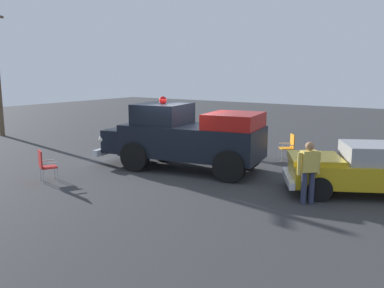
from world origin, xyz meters
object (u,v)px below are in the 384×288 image
(traffic_cone, at_px, (225,146))
(spectator_standing, at_px, (309,168))
(lawn_chair_near_truck, at_px, (257,144))
(lawn_chair_by_car, at_px, (44,163))
(lawn_chair_spare, at_px, (289,145))
(classic_hot_rod, at_px, (365,169))
(spectator_seated, at_px, (254,142))
(vintage_fire_truck, at_px, (186,136))

(traffic_cone, bearing_deg, spectator_standing, 137.82)
(lawn_chair_near_truck, bearing_deg, lawn_chair_by_car, 59.58)
(spectator_standing, relative_size, traffic_cone, 2.64)
(lawn_chair_by_car, distance_m, lawn_chair_spare, 9.17)
(lawn_chair_spare, bearing_deg, spectator_standing, 116.13)
(classic_hot_rod, height_order, lawn_chair_by_car, classic_hot_rod)
(lawn_chair_by_car, xyz_separation_m, spectator_seated, (-3.99, -6.86, 0.11))
(lawn_chair_near_truck, bearing_deg, spectator_standing, 129.02)
(vintage_fire_truck, xyz_separation_m, spectator_seated, (-1.23, -2.97, -0.50))
(lawn_chair_by_car, distance_m, spectator_standing, 8.08)
(traffic_cone, bearing_deg, spectator_seated, 165.59)
(classic_hot_rod, relative_size, lawn_chair_near_truck, 4.63)
(lawn_chair_near_truck, relative_size, lawn_chair_spare, 1.00)
(lawn_chair_by_car, relative_size, traffic_cone, 1.61)
(lawn_chair_near_truck, relative_size, spectator_seated, 0.79)
(vintage_fire_truck, relative_size, traffic_cone, 9.82)
(classic_hot_rod, relative_size, traffic_cone, 7.43)
(lawn_chair_near_truck, distance_m, lawn_chair_by_car, 8.07)
(traffic_cone, bearing_deg, lawn_chair_by_car, 71.27)
(vintage_fire_truck, bearing_deg, spectator_standing, 164.60)
(lawn_chair_near_truck, distance_m, spectator_standing, 5.70)
(lawn_chair_by_car, xyz_separation_m, traffic_cone, (-2.46, -7.26, -0.28))
(lawn_chair_by_car, relative_size, spectator_standing, 0.61)
(lawn_chair_near_truck, distance_m, spectator_seated, 0.17)
(lawn_chair_near_truck, xyz_separation_m, spectator_seated, (0.09, 0.09, 0.11))
(vintage_fire_truck, distance_m, traffic_cone, 3.50)
(classic_hot_rod, bearing_deg, spectator_seated, -28.14)
(lawn_chair_near_truck, xyz_separation_m, lawn_chair_spare, (-1.12, -0.59, 0.00))
(vintage_fire_truck, height_order, spectator_seated, vintage_fire_truck)
(lawn_chair_near_truck, xyz_separation_m, traffic_cone, (1.62, -0.30, -0.28))
(lawn_chair_near_truck, height_order, spectator_standing, spectator_standing)
(vintage_fire_truck, xyz_separation_m, lawn_chair_near_truck, (-1.32, -3.07, -0.61))
(vintage_fire_truck, xyz_separation_m, spectator_standing, (-4.90, 1.35, -0.23))
(classic_hot_rod, relative_size, spectator_standing, 2.82)
(spectator_standing, distance_m, traffic_cone, 7.05)
(lawn_chair_near_truck, relative_size, lawn_chair_by_car, 1.00)
(spectator_standing, bearing_deg, vintage_fire_truck, -15.40)
(lawn_chair_by_car, distance_m, traffic_cone, 7.67)
(lawn_chair_spare, bearing_deg, lawn_chair_near_truck, 27.75)
(vintage_fire_truck, height_order, spectator_standing, vintage_fire_truck)
(classic_hot_rod, xyz_separation_m, lawn_chair_spare, (3.50, -3.21, -0.16))
(spectator_seated, bearing_deg, vintage_fire_truck, 67.57)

